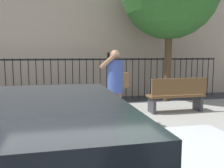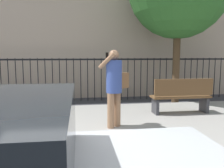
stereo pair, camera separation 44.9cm
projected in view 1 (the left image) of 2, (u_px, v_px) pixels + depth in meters
name	position (u px, v px, depth m)	size (l,w,h in m)	color
sidewalk	(79.00, 130.00, 5.25)	(28.00, 4.40, 0.15)	gray
iron_fence	(69.00, 74.00, 8.71)	(12.03, 0.04, 1.60)	black
pedestrian_on_phone	(116.00, 83.00, 5.16)	(0.71, 0.65, 1.68)	#936B4C
street_bench	(177.00, 94.00, 6.53)	(1.60, 0.45, 0.95)	brown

